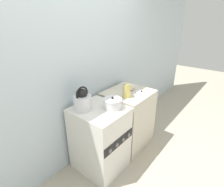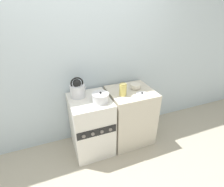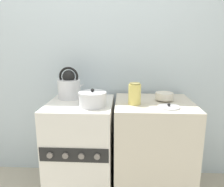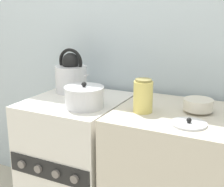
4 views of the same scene
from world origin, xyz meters
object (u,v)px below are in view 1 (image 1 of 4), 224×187
object	(u,v)px
stove	(100,139)
kettle	(83,101)
loose_pot_lid	(141,92)
cooking_pot	(113,103)
enamel_bowl	(130,87)
storage_jar	(126,91)

from	to	relation	value
stove	kettle	world-z (taller)	kettle
kettle	loose_pot_lid	xyz separation A→B (m)	(0.82, -0.29, -0.09)
cooking_pot	loose_pot_lid	world-z (taller)	cooking_pot
enamel_bowl	storage_jar	size ratio (longest dim) A/B	0.86
enamel_bowl	loose_pot_lid	distance (m)	0.20
cooking_pot	stove	bearing A→B (deg)	138.74
storage_jar	stove	bearing A→B (deg)	170.64
cooking_pot	enamel_bowl	xyz separation A→B (m)	(0.58, 0.15, -0.01)
kettle	enamel_bowl	world-z (taller)	kettle
stove	kettle	xyz separation A→B (m)	(-0.12, 0.13, 0.53)
cooking_pot	enamel_bowl	world-z (taller)	cooking_pot
enamel_bowl	stove	bearing A→B (deg)	-176.38
kettle	storage_jar	distance (m)	0.60
kettle	storage_jar	bearing A→B (deg)	-19.94
kettle	cooking_pot	xyz separation A→B (m)	(0.24, -0.24, -0.05)
stove	loose_pot_lid	bearing A→B (deg)	-12.33
loose_pot_lid	storage_jar	bearing A→B (deg)	162.58
cooking_pot	storage_jar	xyz separation A→B (m)	(0.33, 0.03, 0.04)
kettle	enamel_bowl	bearing A→B (deg)	-6.09
cooking_pot	kettle	bearing A→B (deg)	135.26
kettle	stove	bearing A→B (deg)	-47.89
stove	loose_pot_lid	size ratio (longest dim) A/B	5.17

